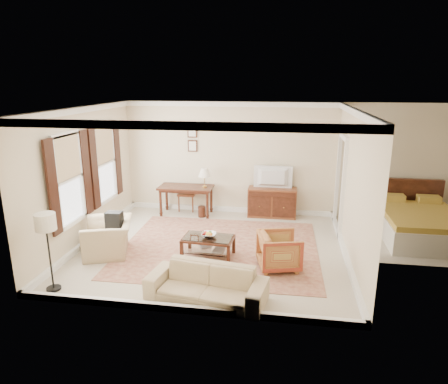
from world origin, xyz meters
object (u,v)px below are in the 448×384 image
(tv, at_px, (273,171))
(striped_armchair, at_px, (279,249))
(sideboard, at_px, (272,202))
(club_armchair, at_px, (108,232))
(sofa, at_px, (206,279))
(writing_desk, at_px, (186,190))
(coffee_table, at_px, (208,242))

(tv, relative_size, striped_armchair, 1.23)
(tv, distance_m, striped_armchair, 3.07)
(striped_armchair, bearing_deg, sideboard, -8.79)
(club_armchair, height_order, sofa, club_armchair)
(writing_desk, height_order, sofa, writing_desk)
(tv, bearing_deg, striped_armchair, 94.99)
(tv, height_order, club_armchair, tv)
(striped_armchair, distance_m, club_armchair, 3.45)
(writing_desk, xyz_separation_m, club_armchair, (-0.96, -2.63, -0.19))
(sideboard, distance_m, club_armchair, 4.25)
(sideboard, bearing_deg, writing_desk, -175.36)
(tv, height_order, striped_armchair, tv)
(club_armchair, bearing_deg, sideboard, 112.83)
(sofa, bearing_deg, striped_armchair, 59.09)
(sideboard, bearing_deg, sofa, -101.36)
(tv, xyz_separation_m, coffee_table, (-1.15, -2.65, -0.90))
(coffee_table, xyz_separation_m, striped_armchair, (1.41, -0.29, 0.06))
(tv, relative_size, coffee_table, 0.90)
(writing_desk, height_order, tv, tv)
(writing_desk, distance_m, striped_armchair, 3.74)
(sideboard, bearing_deg, coffee_table, -113.35)
(striped_armchair, relative_size, sofa, 0.40)
(writing_desk, height_order, sideboard, writing_desk)
(striped_armchair, xyz_separation_m, sofa, (-1.12, -1.32, -0.01))
(tv, height_order, coffee_table, tv)
(sideboard, bearing_deg, tv, -90.00)
(coffee_table, bearing_deg, sideboard, 66.65)
(writing_desk, xyz_separation_m, coffee_table, (1.07, -2.49, -0.33))
(tv, distance_m, coffee_table, 3.03)
(sideboard, xyz_separation_m, club_armchair, (-3.19, -2.81, 0.08))
(club_armchair, bearing_deg, sofa, 39.13)
(writing_desk, relative_size, club_armchair, 1.31)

